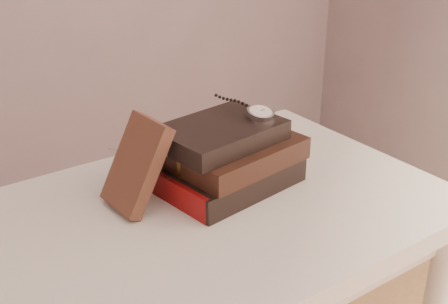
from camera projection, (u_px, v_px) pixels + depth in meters
table at (185, 258)px, 1.09m from camera, size 1.00×0.60×0.75m
book_stack at (229, 157)px, 1.13m from camera, size 0.29×0.21×0.13m
journal at (137, 165)px, 1.06m from camera, size 0.11×0.11×0.17m
pocket_watch at (259, 112)px, 1.14m from camera, size 0.06×0.16×0.02m
eyeglasses at (162, 151)px, 1.13m from camera, size 0.12×0.14×0.05m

